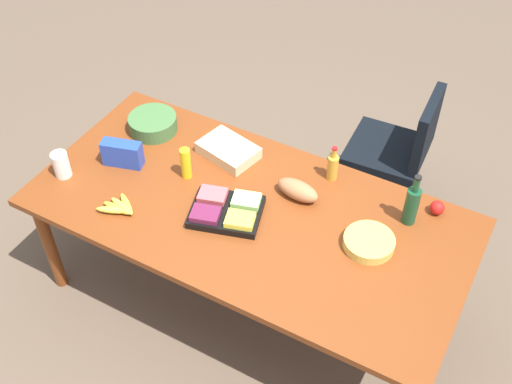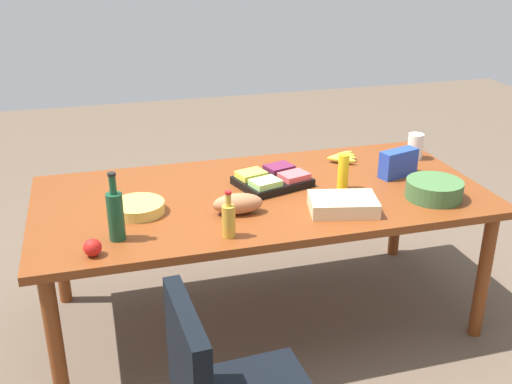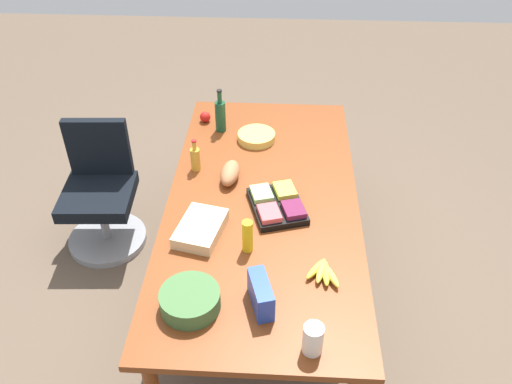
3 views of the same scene
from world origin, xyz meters
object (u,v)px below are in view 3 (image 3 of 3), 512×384
object	(u,v)px
banana_bunch	(323,272)
fruit_platter	(277,204)
mustard_bottle	(248,236)
bread_loaf	(230,173)
apple_red	(205,117)
sheet_cake	(201,229)
mayo_jar	(313,339)
chip_bag_blue	(261,294)
office_chair	(101,200)
dressing_bottle	(195,158)
chip_bowl	(256,137)
salad_bowl	(190,300)
conference_table	(263,208)
wine_bottle	(220,115)

from	to	relation	value
banana_bunch	fruit_platter	xyz separation A→B (m)	(-0.50, -0.24, 0.01)
mustard_bottle	bread_loaf	bearing A→B (deg)	-166.16
apple_red	sheet_cake	world-z (taller)	apple_red
banana_bunch	mayo_jar	size ratio (longest dim) A/B	1.35
fruit_platter	sheet_cake	bearing A→B (deg)	-60.69
chip_bag_blue	mayo_jar	bearing A→B (deg)	44.77
banana_bunch	bread_loaf	bearing A→B (deg)	-145.02
bread_loaf	apple_red	bearing A→B (deg)	-160.42
office_chair	dressing_bottle	size ratio (longest dim) A/B	4.17
chip_bowl	salad_bowl	bearing A→B (deg)	-8.96
chip_bag_blue	sheet_cake	xyz separation A→B (m)	(-0.47, -0.35, -0.04)
fruit_platter	bread_loaf	distance (m)	0.40
banana_bunch	fruit_platter	bearing A→B (deg)	-154.34
mustard_bottle	bread_loaf	distance (m)	0.62
chip_bowl	bread_loaf	xyz separation A→B (m)	(0.46, -0.14, 0.02)
mustard_bottle	dressing_bottle	xyz separation A→B (m)	(-0.70, -0.37, -0.01)
apple_red	fruit_platter	bearing A→B (deg)	29.61
apple_red	chip_bowl	bearing A→B (deg)	59.57
office_chair	mustard_bottle	size ratio (longest dim) A/B	4.77
sheet_cake	banana_bunch	bearing A→B (deg)	67.21
sheet_cake	bread_loaf	bearing A→B (deg)	167.07
conference_table	mayo_jar	world-z (taller)	mayo_jar
banana_bunch	chip_bowl	world-z (taller)	chip_bowl
conference_table	chip_bowl	distance (m)	0.65
banana_bunch	wine_bottle	distance (m)	1.49
office_chair	conference_table	bearing A→B (deg)	69.96
mayo_jar	bread_loaf	bearing A→B (deg)	-158.76
salad_bowl	mayo_jar	bearing A→B (deg)	69.87
apple_red	salad_bowl	distance (m)	1.69
conference_table	chip_bag_blue	size ratio (longest dim) A/B	10.47
bread_loaf	salad_bowl	bearing A→B (deg)	-5.29
sheet_cake	wine_bottle	world-z (taller)	wine_bottle
salad_bowl	office_chair	bearing A→B (deg)	-145.34
mustard_bottle	sheet_cake	bearing A→B (deg)	-112.75
banana_bunch	chip_bag_blue	size ratio (longest dim) A/B	0.93
mustard_bottle	wine_bottle	size ratio (longest dim) A/B	0.61
dressing_bottle	banana_bunch	bearing A→B (deg)	41.38
wine_bottle	salad_bowl	xyz separation A→B (m)	(1.57, 0.03, -0.07)
dressing_bottle	bread_loaf	size ratio (longest dim) A/B	0.90
chip_bowl	mustard_bottle	bearing A→B (deg)	0.62
fruit_platter	wine_bottle	world-z (taller)	wine_bottle
office_chair	salad_bowl	bearing A→B (deg)	34.66
mustard_bottle	dressing_bottle	size ratio (longest dim) A/B	0.87
chip_bowl	mayo_jar	bearing A→B (deg)	11.24
fruit_platter	mayo_jar	bearing A→B (deg)	10.42
wine_bottle	salad_bowl	distance (m)	1.57
office_chair	chip_bowl	size ratio (longest dim) A/B	3.56
mustard_bottle	bread_loaf	xyz separation A→B (m)	(-0.60, -0.15, -0.04)
conference_table	sheet_cake	distance (m)	0.46
apple_red	wine_bottle	world-z (taller)	wine_bottle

